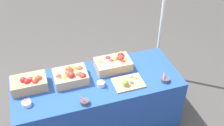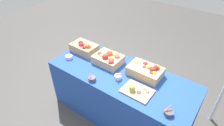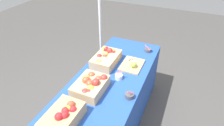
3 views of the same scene
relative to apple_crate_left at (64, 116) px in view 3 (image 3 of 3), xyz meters
The scene contains 10 objects.
ground_plane 1.09m from the apple_crate_left, ahead, with size 10.00×10.00×0.00m, color #474442.
table 0.85m from the apple_crate_left, ahead, with size 1.90×0.76×0.74m, color #234CAD.
apple_crate_left is the anchor object (origin of this frame).
apple_crate_middle 0.44m from the apple_crate_left, ahead, with size 0.37×0.29×0.17m.
apple_crate_right 0.98m from the apple_crate_left, ahead, with size 0.41×0.27×0.16m.
cutting_board_front 1.07m from the apple_crate_left, 14.61° to the right, with size 0.34×0.25×0.09m.
sample_bowl_mid 0.77m from the apple_crate_left, 15.82° to the right, with size 0.09×0.09×0.11m.
sample_bowl_far 0.66m from the apple_crate_left, 39.52° to the right, with size 0.09×0.09×0.11m.
sample_bowl_extra 1.49m from the apple_crate_left, 13.90° to the right, with size 0.10×0.10×0.10m.
tent_pole 1.94m from the apple_crate_left, 17.20° to the left, with size 0.04×0.04×2.18m, color white.
Camera 3 is at (-1.54, -0.70, 2.10)m, focal length 30.47 mm.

